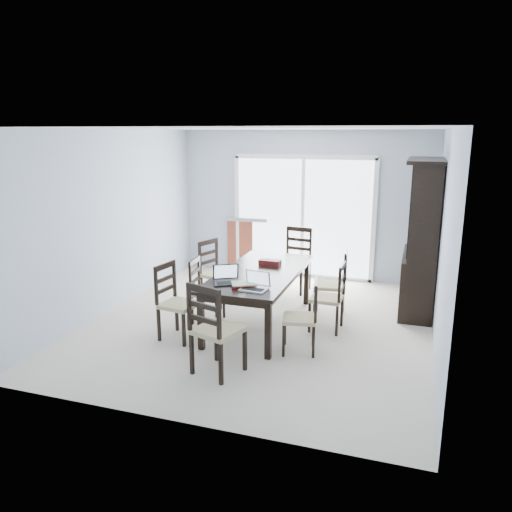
# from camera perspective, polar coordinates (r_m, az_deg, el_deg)

# --- Properties ---
(floor) EXTENTS (5.00, 5.00, 0.00)m
(floor) POSITION_cam_1_polar(r_m,az_deg,el_deg) (6.90, 0.46, -7.75)
(floor) COLOR #C0B3A4
(floor) RESTS_ON ground
(ceiling) EXTENTS (5.00, 5.00, 0.00)m
(ceiling) POSITION_cam_1_polar(r_m,az_deg,el_deg) (6.41, 0.50, 14.38)
(ceiling) COLOR white
(ceiling) RESTS_ON back_wall
(back_wall) EXTENTS (4.50, 0.02, 2.60)m
(back_wall) POSITION_cam_1_polar(r_m,az_deg,el_deg) (8.91, 5.44, 5.83)
(back_wall) COLOR #A5B1C4
(back_wall) RESTS_ON floor
(wall_left) EXTENTS (0.02, 5.00, 2.60)m
(wall_left) POSITION_cam_1_polar(r_m,az_deg,el_deg) (7.52, -16.10, 3.82)
(wall_left) COLOR #A5B1C4
(wall_left) RESTS_ON floor
(wall_right) EXTENTS (0.02, 5.00, 2.60)m
(wall_right) POSITION_cam_1_polar(r_m,az_deg,el_deg) (6.24, 20.57, 1.46)
(wall_right) COLOR #A5B1C4
(wall_right) RESTS_ON floor
(balcony) EXTENTS (4.50, 2.00, 0.10)m
(balcony) POSITION_cam_1_polar(r_m,az_deg,el_deg) (10.14, 6.54, -0.99)
(balcony) COLOR gray
(balcony) RESTS_ON ground
(railing) EXTENTS (4.50, 0.06, 1.10)m
(railing) POSITION_cam_1_polar(r_m,az_deg,el_deg) (10.97, 7.71, 3.33)
(railing) COLOR #99999E
(railing) RESTS_ON balcony
(dining_table) EXTENTS (1.00, 2.20, 0.75)m
(dining_table) POSITION_cam_1_polar(r_m,az_deg,el_deg) (6.68, 0.47, -2.38)
(dining_table) COLOR black
(dining_table) RESTS_ON floor
(china_hutch) EXTENTS (0.50, 1.38, 2.20)m
(china_hutch) POSITION_cam_1_polar(r_m,az_deg,el_deg) (7.50, 18.41, 1.85)
(china_hutch) COLOR black
(china_hutch) RESTS_ON floor
(sliding_door) EXTENTS (2.52, 0.05, 2.18)m
(sliding_door) POSITION_cam_1_polar(r_m,az_deg,el_deg) (8.92, 5.37, 4.45)
(sliding_door) COLOR silver
(sliding_door) RESTS_ON floor
(chair_left_near) EXTENTS (0.49, 0.48, 1.11)m
(chair_left_near) POSITION_cam_1_polar(r_m,az_deg,el_deg) (6.37, -9.49, -4.21)
(chair_left_near) COLOR black
(chair_left_near) RESTS_ON floor
(chair_left_mid) EXTENTS (0.42, 0.41, 1.02)m
(chair_left_mid) POSITION_cam_1_polar(r_m,az_deg,el_deg) (6.89, -6.22, -3.14)
(chair_left_mid) COLOR black
(chair_left_mid) RESTS_ON floor
(chair_left_far) EXTENTS (0.54, 0.54, 1.12)m
(chair_left_far) POSITION_cam_1_polar(r_m,az_deg,el_deg) (7.60, -4.84, -1.04)
(chair_left_far) COLOR black
(chair_left_far) RESTS_ON floor
(chair_right_near) EXTENTS (0.47, 0.46, 1.02)m
(chair_right_near) POSITION_cam_1_polar(r_m,az_deg,el_deg) (5.92, 5.83, -6.02)
(chair_right_near) COLOR black
(chair_right_near) RESTS_ON floor
(chair_right_mid) EXTENTS (0.42, 0.41, 1.06)m
(chair_right_mid) POSITION_cam_1_polar(r_m,az_deg,el_deg) (6.59, 8.88, -3.83)
(chair_right_mid) COLOR black
(chair_right_mid) RESTS_ON floor
(chair_right_far) EXTENTS (0.48, 0.47, 1.12)m
(chair_right_far) POSITION_cam_1_polar(r_m,az_deg,el_deg) (7.07, 9.24, -2.31)
(chair_right_far) COLOR black
(chair_right_far) RESTS_ON floor
(chair_end_near) EXTENTS (0.57, 0.58, 1.20)m
(chair_end_near) POSITION_cam_1_polar(r_m,az_deg,el_deg) (5.30, -5.11, -7.32)
(chair_end_near) COLOR black
(chair_end_near) RESTS_ON floor
(chair_end_far) EXTENTS (0.50, 0.51, 1.20)m
(chair_end_far) POSITION_cam_1_polar(r_m,az_deg,el_deg) (8.24, 4.65, 0.44)
(chair_end_far) COLOR black
(chair_end_far) RESTS_ON floor
(laptop_dark) EXTENTS (0.39, 0.35, 0.22)m
(laptop_dark) POSITION_cam_1_polar(r_m,az_deg,el_deg) (6.12, -3.31, -2.69)
(laptop_dark) COLOR black
(laptop_dark) RESTS_ON dining_table
(laptop_silver) EXTENTS (0.33, 0.25, 0.21)m
(laptop_silver) POSITION_cam_1_polar(r_m,az_deg,el_deg) (5.86, -0.28, -3.44)
(laptop_silver) COLOR silver
(laptop_silver) RESTS_ON dining_table
(book_stack) EXTENTS (0.36, 0.33, 0.05)m
(book_stack) POSITION_cam_1_polar(r_m,az_deg,el_deg) (6.00, -1.45, -3.29)
(book_stack) COLOR maroon
(book_stack) RESTS_ON dining_table
(cell_phone) EXTENTS (0.11, 0.07, 0.01)m
(cell_phone) POSITION_cam_1_polar(r_m,az_deg,el_deg) (5.94, -1.53, -3.67)
(cell_phone) COLOR black
(cell_phone) RESTS_ON dining_table
(game_box) EXTENTS (0.30, 0.16, 0.07)m
(game_box) POSITION_cam_1_polar(r_m,az_deg,el_deg) (6.96, 1.61, -0.73)
(game_box) COLOR #501310
(game_box) RESTS_ON dining_table
(hot_tub) EXTENTS (2.11, 1.92, 1.01)m
(hot_tub) POSITION_cam_1_polar(r_m,az_deg,el_deg) (10.00, 3.30, 2.16)
(hot_tub) COLOR brown
(hot_tub) RESTS_ON balcony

